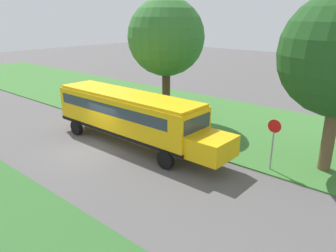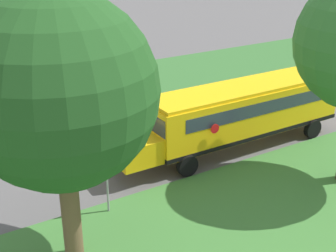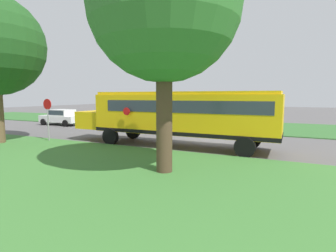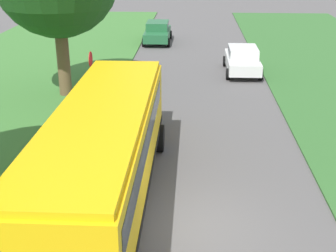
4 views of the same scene
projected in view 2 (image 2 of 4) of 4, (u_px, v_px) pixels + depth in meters
name	position (u px, v px, depth m)	size (l,w,h in m)	color
ground_plane	(224.00, 125.00, 26.21)	(120.00, 120.00, 0.00)	#565454
grass_far_side	(147.00, 83.00, 33.26)	(10.00, 80.00, 0.07)	#33662D
school_bus	(240.00, 110.00, 22.97)	(2.84, 12.42, 3.16)	yellow
oak_tree_roadside_mid	(61.00, 91.00, 13.58)	(5.87, 5.87, 8.81)	brown
stop_sign	(107.00, 173.00, 17.49)	(0.08, 0.68, 2.74)	gray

